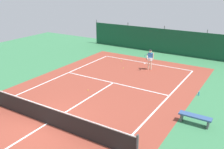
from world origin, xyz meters
TOP-DOWN VIEW (x-y plane):
  - ground_plane at (0.00, 0.00)m, footprint 36.00×36.00m
  - court_surface at (0.00, 0.00)m, footprint 11.02×26.60m
  - tennis_net at (0.00, 0.00)m, footprint 10.12×0.10m
  - back_fence at (-0.00, 16.48)m, footprint 16.30×0.98m
  - tennis_player at (1.00, 10.43)m, footprint 0.57×0.83m
  - tennis_ball_near_player at (-0.71, 4.39)m, footprint 0.07×0.07m
  - tennis_ball_midcourt at (-0.97, 9.56)m, footprint 0.07×0.07m
  - tennis_ball_by_sideline at (-2.08, 11.22)m, footprint 0.07×0.07m
  - parked_car at (1.61, 18.49)m, footprint 2.30×4.34m
  - courtside_bench at (6.31, 3.85)m, footprint 1.60×0.40m
  - water_bottle at (5.65, 7.45)m, footprint 0.08×0.08m

SIDE VIEW (x-z plane):
  - ground_plane at x=0.00m, z-range 0.00..0.00m
  - court_surface at x=0.00m, z-range 0.00..0.01m
  - tennis_ball_near_player at x=-0.71m, z-range 0.00..0.07m
  - tennis_ball_midcourt at x=-0.97m, z-range 0.00..0.07m
  - tennis_ball_by_sideline at x=-2.08m, z-range 0.00..0.07m
  - water_bottle at x=5.65m, z-range 0.00..0.24m
  - courtside_bench at x=6.31m, z-range 0.13..0.62m
  - tennis_net at x=0.00m, z-range -0.04..1.06m
  - back_fence at x=0.00m, z-range -0.68..2.02m
  - parked_car at x=1.61m, z-range 0.00..1.68m
  - tennis_player at x=1.00m, z-range 0.14..1.78m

